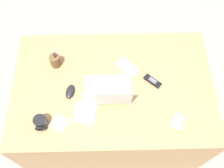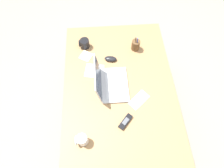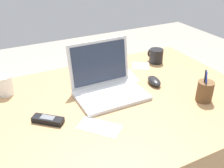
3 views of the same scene
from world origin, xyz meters
TOP-DOWN VIEW (x-y plane):
  - ground_plane at (0.00, 0.00)m, footprint 6.00×6.00m
  - desk at (0.00, 0.00)m, footprint 1.45×0.94m
  - laptop at (0.04, 0.08)m, footprint 0.33×0.27m
  - computer_mouse at (0.30, 0.05)m, footprint 0.08×0.12m
  - coffee_mug_white at (-0.41, 0.31)m, footprint 0.07×0.09m
  - coffee_mug_tall at (0.48, 0.29)m, footprint 0.08×0.10m
  - cordless_phone at (-0.29, -0.02)m, footprint 0.13×0.12m
  - pen_holder at (0.42, -0.19)m, footprint 0.08×0.08m
  - paper_note_near_laptop at (0.36, 0.28)m, footprint 0.14×0.14m
  - paper_note_left at (-0.11, -0.15)m, footprint 0.18×0.19m
  - paper_note_right at (0.20, 0.21)m, footprint 0.17×0.18m

SIDE VIEW (x-z plane):
  - ground_plane at x=0.00m, z-range 0.00..0.00m
  - desk at x=0.00m, z-range 0.00..0.72m
  - paper_note_near_laptop at x=0.36m, z-range 0.72..0.73m
  - paper_note_left at x=-0.11m, z-range 0.72..0.73m
  - paper_note_right at x=0.20m, z-range 0.72..0.73m
  - cordless_phone at x=-0.29m, z-range 0.72..0.75m
  - computer_mouse at x=0.30m, z-range 0.72..0.76m
  - coffee_mug_tall at x=0.48m, z-range 0.73..0.81m
  - coffee_mug_white at x=-0.41m, z-range 0.73..0.82m
  - pen_holder at x=0.42m, z-range 0.70..0.85m
  - laptop at x=0.04m, z-range 0.65..0.90m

